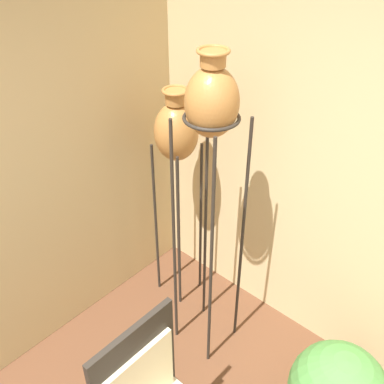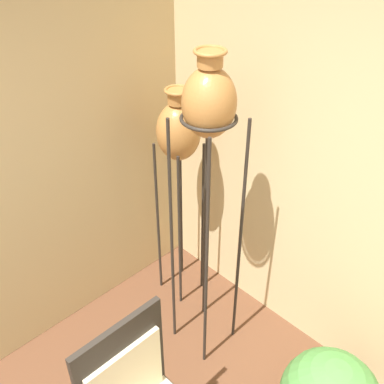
{
  "view_description": "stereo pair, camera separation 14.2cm",
  "coord_description": "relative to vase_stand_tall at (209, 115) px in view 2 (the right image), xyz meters",
  "views": [
    {
      "loc": [
        -0.14,
        -0.15,
        2.7
      ],
      "look_at": [
        1.6,
        1.43,
        1.09
      ],
      "focal_mm": 42.0,
      "sensor_mm": 36.0,
      "label": 1
    },
    {
      "loc": [
        -0.04,
        -0.25,
        2.7
      ],
      "look_at": [
        1.6,
        1.43,
        1.09
      ],
      "focal_mm": 42.0,
      "sensor_mm": 36.0,
      "label": 2
    }
  ],
  "objects": [
    {
      "name": "vase_stand_medium",
      "position": [
        0.21,
        0.46,
        -0.37
      ],
      "size": [
        0.29,
        0.29,
        1.68
      ],
      "color": "#28231E",
      "rests_on": "ground_plane"
    },
    {
      "name": "vase_stand_tall",
      "position": [
        0.0,
        0.0,
        0.0
      ],
      "size": [
        0.32,
        0.32,
        2.07
      ],
      "color": "#28231E",
      "rests_on": "ground_plane"
    }
  ]
}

